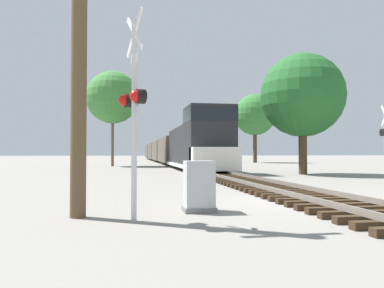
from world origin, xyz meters
TOP-DOWN VIEW (x-y plane):
  - ground_plane at (0.00, 0.00)m, footprint 400.00×400.00m
  - rail_track_bed at (0.00, -0.00)m, footprint 2.60×160.00m
  - freight_train at (0.00, 46.96)m, footprint 3.15×73.14m
  - crossing_signal_near at (-5.32, -2.27)m, footprint 0.60×1.00m
  - relay_cabinet at (-3.70, -1.23)m, footprint 0.77×0.71m
  - utility_pole at (-6.52, -1.61)m, footprint 1.80×0.35m
  - tree_far_right at (6.18, 13.36)m, footprint 5.65×5.65m
  - tree_mid_background at (-7.22, 31.59)m, footprint 5.78×5.78m
  - tree_deep_background at (13.33, 43.71)m, footprint 6.24×6.24m

SIDE VIEW (x-z plane):
  - ground_plane at x=0.00m, z-range 0.00..0.00m
  - rail_track_bed at x=0.00m, z-range -0.02..0.29m
  - relay_cabinet at x=-3.70m, z-range -0.01..1.24m
  - freight_train at x=0.00m, z-range -0.49..4.14m
  - crossing_signal_near at x=-5.32m, z-range 0.26..4.74m
  - utility_pole at x=-6.52m, z-range 0.09..7.94m
  - tree_far_right at x=6.18m, z-range 1.24..9.43m
  - tree_deep_background at x=13.33m, z-range 2.03..12.38m
  - tree_mid_background at x=-7.22m, z-range 2.32..12.78m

